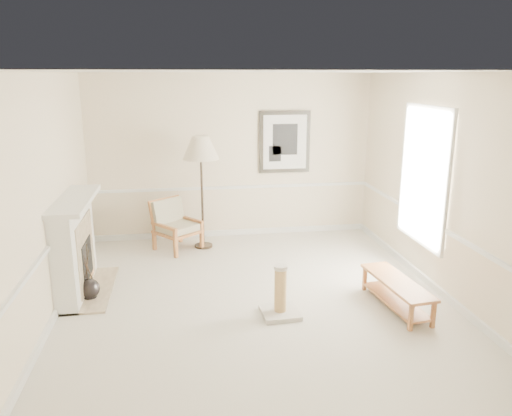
{
  "coord_description": "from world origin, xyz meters",
  "views": [
    {
      "loc": [
        -0.9,
        -6.0,
        2.87
      ],
      "look_at": [
        0.12,
        0.7,
        1.05
      ],
      "focal_mm": 35.0,
      "sensor_mm": 36.0,
      "label": 1
    }
  ],
  "objects": [
    {
      "name": "bench",
      "position": [
        1.73,
        -0.53,
        0.24
      ],
      "size": [
        0.51,
        1.31,
        0.37
      ],
      "rotation": [
        0.0,
        0.0,
        0.1
      ],
      "color": "#A77236",
      "rests_on": "ground"
    },
    {
      "name": "ground",
      "position": [
        0.0,
        0.0,
        0.0
      ],
      "size": [
        5.5,
        5.5,
        0.0
      ],
      "primitive_type": "plane",
      "color": "silver",
      "rests_on": "ground"
    },
    {
      "name": "floor_vase",
      "position": [
        -2.15,
        0.3,
        0.14
      ],
      "size": [
        0.27,
        0.27,
        0.78
      ],
      "rotation": [
        0.0,
        0.0,
        0.44
      ],
      "color": "black",
      "rests_on": "ground"
    },
    {
      "name": "room",
      "position": [
        0.14,
        0.08,
        1.87
      ],
      "size": [
        5.04,
        5.54,
        2.92
      ],
      "color": "beige",
      "rests_on": "ground"
    },
    {
      "name": "scratching_post",
      "position": [
        0.24,
        -0.5,
        0.2
      ],
      "size": [
        0.48,
        0.48,
        0.65
      ],
      "rotation": [
        0.0,
        0.0,
        0.06
      ],
      "color": "beige",
      "rests_on": "ground"
    },
    {
      "name": "floor_lamp",
      "position": [
        -0.57,
        2.16,
        1.66
      ],
      "size": [
        0.75,
        0.75,
        1.9
      ],
      "rotation": [
        0.0,
        0.0,
        0.31
      ],
      "color": "black",
      "rests_on": "ground"
    },
    {
      "name": "fireplace",
      "position": [
        -2.34,
        0.6,
        0.64
      ],
      "size": [
        0.64,
        1.64,
        1.31
      ],
      "color": "white",
      "rests_on": "ground"
    },
    {
      "name": "armchair",
      "position": [
        -1.06,
        2.17,
        0.46
      ],
      "size": [
        0.92,
        0.93,
        0.85
      ],
      "rotation": [
        0.0,
        0.0,
        0.69
      ],
      "color": "#A77236",
      "rests_on": "ground"
    }
  ]
}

